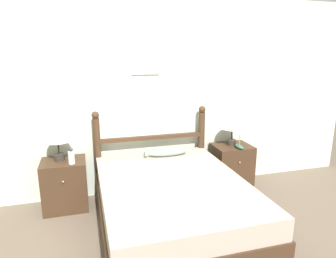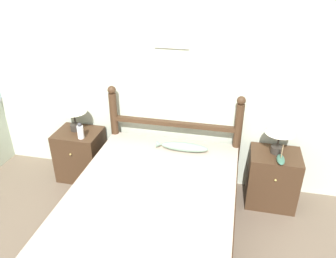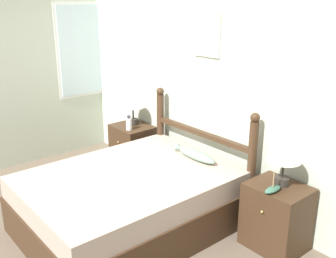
{
  "view_description": "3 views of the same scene",
  "coord_description": "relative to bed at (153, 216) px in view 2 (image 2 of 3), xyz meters",
  "views": [
    {
      "loc": [
        -0.69,
        -2.08,
        1.84
      ],
      "look_at": [
        0.19,
        0.99,
        1.03
      ],
      "focal_mm": 32.0,
      "sensor_mm": 36.0,
      "label": 1
    },
    {
      "loc": [
        0.78,
        -1.57,
        2.39
      ],
      "look_at": [
        0.19,
        1.06,
        0.98
      ],
      "focal_mm": 35.0,
      "sensor_mm": 36.0,
      "label": 2
    },
    {
      "loc": [
        2.98,
        -1.25,
        2.15
      ],
      "look_at": [
        0.16,
        1.11,
        0.93
      ],
      "focal_mm": 42.0,
      "sensor_mm": 36.0,
      "label": 3
    }
  ],
  "objects": [
    {
      "name": "headboard",
      "position": [
        -0.0,
        0.94,
        0.34
      ],
      "size": [
        1.49,
        0.09,
        1.15
      ],
      "color": "#3D2819",
      "rests_on": "ground_plane"
    },
    {
      "name": "table_lamp_right",
      "position": [
        1.11,
        0.84,
        0.61
      ],
      "size": [
        0.3,
        0.3,
        0.38
      ],
      "color": "#2D2823",
      "rests_on": "nightstand_right"
    },
    {
      "name": "bed",
      "position": [
        0.0,
        0.0,
        0.0
      ],
      "size": [
        1.48,
        1.98,
        0.57
      ],
      "color": "#3D2819",
      "rests_on": "ground_plane"
    },
    {
      "name": "nightstand_left",
      "position": [
        -1.11,
        0.81,
        0.02
      ],
      "size": [
        0.51,
        0.44,
        0.61
      ],
      "color": "#3D2819",
      "rests_on": "ground_plane"
    },
    {
      "name": "fish_pillow",
      "position": [
        0.15,
        0.73,
        0.34
      ],
      "size": [
        0.56,
        0.13,
        0.09
      ],
      "color": "gray",
      "rests_on": "bed"
    },
    {
      "name": "wall_back",
      "position": [
        -0.14,
        1.08,
        0.99
      ],
      "size": [
        6.4,
        0.08,
        2.55
      ],
      "color": "beige",
      "rests_on": "ground_plane"
    },
    {
      "name": "nightstand_right",
      "position": [
        1.11,
        0.81,
        0.02
      ],
      "size": [
        0.51,
        0.44,
        0.61
      ],
      "color": "#3D2819",
      "rests_on": "ground_plane"
    },
    {
      "name": "table_lamp_left",
      "position": [
        -1.15,
        0.86,
        0.61
      ],
      "size": [
        0.3,
        0.3,
        0.38
      ],
      "color": "#2D2823",
      "rests_on": "nightstand_left"
    },
    {
      "name": "bottle",
      "position": [
        -1.0,
        0.69,
        0.41
      ],
      "size": [
        0.07,
        0.07,
        0.19
      ],
      "color": "white",
      "rests_on": "nightstand_left"
    },
    {
      "name": "model_boat",
      "position": [
        1.13,
        0.68,
        0.35
      ],
      "size": [
        0.08,
        0.19,
        0.19
      ],
      "color": "#386651",
      "rests_on": "nightstand_right"
    }
  ]
}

